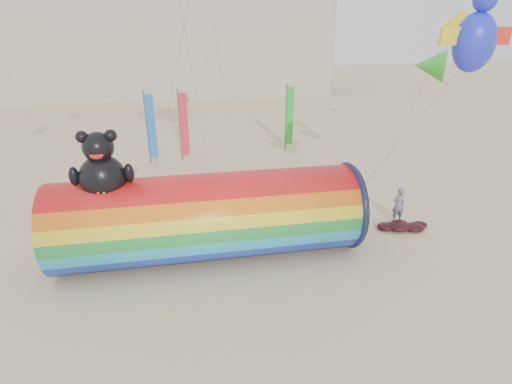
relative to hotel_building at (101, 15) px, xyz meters
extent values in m
plane|color=#CCB58C|center=(12.00, -45.95, -10.31)|extent=(160.00, 160.00, 0.00)
cube|color=#B7AD99|center=(0.00, 0.05, -0.31)|extent=(60.00, 15.00, 20.00)
cube|color=#28303D|center=(0.00, -7.51, 0.19)|extent=(59.50, 0.12, 17.00)
cylinder|color=red|center=(10.31, -45.41, -8.46)|extent=(12.66, 3.69, 3.69)
torus|color=#0F1438|center=(16.52, -45.41, -8.46)|extent=(0.25, 3.87, 3.87)
cylinder|color=black|center=(16.66, -45.41, -8.46)|extent=(0.06, 3.66, 3.66)
ellipsoid|color=black|center=(6.30, -45.41, -6.46)|extent=(1.80, 1.61, 1.90)
ellipsoid|color=yellow|center=(6.30, -45.99, -6.56)|extent=(0.93, 0.41, 0.81)
sphere|color=black|center=(6.30, -45.41, -5.19)|extent=(1.16, 1.16, 1.16)
sphere|color=black|center=(5.79, -45.41, -4.77)|extent=(0.46, 0.46, 0.46)
sphere|color=black|center=(6.81, -45.41, -4.77)|extent=(0.46, 0.46, 0.46)
ellipsoid|color=red|center=(6.30, -45.88, -5.35)|extent=(0.51, 0.19, 0.33)
ellipsoid|color=black|center=(5.30, -45.51, -6.25)|extent=(0.38, 0.38, 0.76)
ellipsoid|color=black|center=(7.30, -45.51, -6.25)|extent=(0.38, 0.38, 0.76)
imported|color=slate|center=(19.91, -44.02, -9.39)|extent=(0.68, 0.46, 1.84)
ellipsoid|color=#3D0B0F|center=(19.56, -44.91, -10.11)|extent=(1.17, 0.99, 0.41)
ellipsoid|color=#3D0B0F|center=(20.26, -45.11, -10.14)|extent=(0.99, 0.84, 0.34)
ellipsoid|color=#3D0B0F|center=(18.96, -44.76, -10.15)|extent=(0.91, 0.77, 0.32)
ellipsoid|color=#3D0B0F|center=(19.86, -44.51, -10.18)|extent=(0.78, 0.66, 0.27)
ellipsoid|color=#3D0B0F|center=(20.76, -44.81, -10.18)|extent=(0.73, 0.62, 0.25)
cylinder|color=#59595E|center=(7.04, -32.22, -7.71)|extent=(0.10, 0.10, 5.20)
cube|color=blue|center=(7.35, -32.22, -7.66)|extent=(0.56, 0.06, 4.50)
cylinder|color=#59595E|center=(9.32, -32.00, -7.71)|extent=(0.10, 0.10, 5.20)
cube|color=#EE2144|center=(9.63, -32.00, -7.66)|extent=(0.56, 0.06, 4.50)
cylinder|color=#59595E|center=(17.47, -30.78, -7.71)|extent=(0.10, 0.10, 5.20)
cube|color=green|center=(17.78, -30.78, -7.66)|extent=(0.56, 0.06, 4.50)
ellipsoid|color=#1D2BD4|center=(18.95, -48.42, -1.49)|extent=(1.41, 1.10, 1.88)
cone|color=#18A3C2|center=(28.28, -35.72, -1.30)|extent=(1.23, 1.23, 1.11)
cone|color=green|center=(21.54, -42.26, -2.85)|extent=(1.55, 1.55, 1.40)
cube|color=yellow|center=(22.35, -42.64, -1.06)|extent=(0.88, 0.06, 1.23)
camera|label=1|loc=(9.43, -60.63, -0.88)|focal=28.00mm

